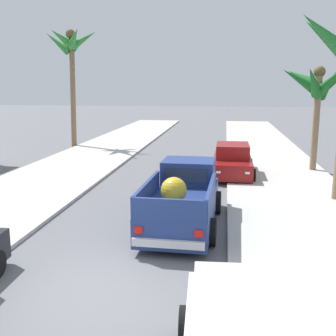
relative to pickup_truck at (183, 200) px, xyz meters
The scene contains 9 objects.
ground_plane 4.78m from the pickup_truck, 107.85° to the right, with size 160.00×160.00×0.00m, color slate.
sidewalk_left 10.09m from the pickup_truck, 131.69° to the left, with size 4.84×60.00×0.12m, color beige.
sidewalk_right 8.45m from the pickup_truck, 63.15° to the left, with size 4.84×60.00×0.12m, color beige.
curb_left 9.44m from the pickup_truck, 127.04° to the left, with size 0.16×60.00×0.10m, color silver.
curb_right 8.05m from the pickup_truck, 69.69° to the left, with size 0.16×60.00×0.10m, color silver.
pickup_truck is the anchor object (origin of this frame).
car_left_near 7.51m from the pickup_truck, 77.54° to the left, with size 2.04×4.27×1.54m.
palm_tree_left_fore 19.22m from the pickup_truck, 120.62° to the left, with size 3.93×3.89×8.06m.
palm_tree_right_fore 10.94m from the pickup_truck, 57.34° to the left, with size 3.46×3.83×5.28m.
Camera 1 is at (2.67, -7.83, 4.26)m, focal length 44.23 mm.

